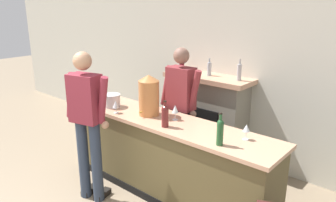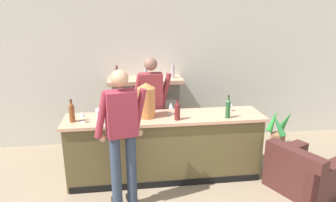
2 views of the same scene
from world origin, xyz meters
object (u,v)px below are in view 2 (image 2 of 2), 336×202
(ice_bucket_steel, at_px, (104,115))
(wine_bottle_rose_blush, at_px, (72,112))
(fireplace_stone, at_px, (146,112))
(wine_glass_front_right, at_px, (82,115))
(armchair_black, at_px, (302,175))
(wine_glass_near_bucket, at_px, (171,106))
(wine_bottle_port_short, at_px, (177,110))
(person_customer, at_px, (122,135))
(person_bartender, at_px, (151,106))
(wine_glass_front_left, at_px, (121,116))
(wine_bottle_riesling_slim, at_px, (228,108))
(wine_glass_mid_counter, at_px, (230,104))
(copper_dispenser, at_px, (146,100))
(potted_plant_corner, at_px, (278,132))

(ice_bucket_steel, relative_size, wine_bottle_rose_blush, 0.71)
(fireplace_stone, bearing_deg, wine_glass_front_right, -125.31)
(armchair_black, xyz_separation_m, wine_glass_near_bucket, (-1.79, 0.70, 0.88))
(wine_bottle_port_short, bearing_deg, person_customer, -146.70)
(person_bartender, relative_size, wine_bottle_rose_blush, 5.59)
(armchair_black, height_order, wine_glass_front_left, wine_glass_front_left)
(armchair_black, relative_size, wine_bottle_port_short, 3.59)
(wine_glass_near_bucket, bearing_deg, person_customer, -133.50)
(person_bartender, height_order, wine_bottle_riesling_slim, person_bartender)
(wine_bottle_riesling_slim, bearing_deg, ice_bucket_steel, 176.65)
(armchair_black, xyz_separation_m, wine_glass_front_right, (-3.04, 0.51, 0.86))
(wine_glass_front_left, distance_m, wine_glass_mid_counter, 1.68)
(person_bartender, bearing_deg, wine_bottle_port_short, -64.88)
(wine_glass_near_bucket, bearing_deg, wine_bottle_riesling_slim, -18.50)
(fireplace_stone, distance_m, armchair_black, 2.83)
(copper_dispenser, bearing_deg, potted_plant_corner, 16.44)
(armchair_black, xyz_separation_m, potted_plant_corner, (0.33, 1.36, 0.08))
(armchair_black, bearing_deg, person_bartender, 151.17)
(wine_glass_near_bucket, bearing_deg, wine_glass_front_right, -171.51)
(person_bartender, xyz_separation_m, wine_glass_front_left, (-0.47, -0.73, 0.11))
(copper_dispenser, distance_m, wine_glass_mid_counter, 1.30)
(copper_dispenser, xyz_separation_m, wine_bottle_port_short, (0.42, -0.18, -0.12))
(ice_bucket_steel, distance_m, wine_glass_front_left, 0.28)
(person_customer, height_order, wine_glass_mid_counter, person_customer)
(wine_glass_near_bucket, relative_size, wine_glass_mid_counter, 1.12)
(potted_plant_corner, relative_size, wine_bottle_rose_blush, 2.38)
(wine_bottle_rose_blush, relative_size, wine_glass_mid_counter, 1.95)
(wine_glass_front_right, bearing_deg, armchair_black, -9.59)
(person_bartender, bearing_deg, armchair_black, -28.83)
(potted_plant_corner, bearing_deg, wine_bottle_rose_blush, -167.20)
(armchair_black, bearing_deg, wine_glass_mid_counter, 140.06)
(person_customer, xyz_separation_m, wine_glass_front_right, (-0.54, 0.56, 0.09))
(armchair_black, bearing_deg, wine_bottle_riesling_slim, 156.38)
(wine_bottle_rose_blush, xyz_separation_m, wine_glass_front_left, (0.68, -0.16, -0.03))
(fireplace_stone, relative_size, person_customer, 0.88)
(wine_glass_front_right, bearing_deg, wine_glass_mid_counter, 5.58)
(wine_bottle_riesling_slim, relative_size, wine_glass_near_bucket, 1.81)
(person_customer, xyz_separation_m, wine_bottle_riesling_slim, (1.50, 0.49, 0.12))
(wine_bottle_riesling_slim, bearing_deg, armchair_black, -23.62)
(wine_bottle_rose_blush, bearing_deg, ice_bucket_steel, -3.40)
(ice_bucket_steel, relative_size, wine_bottle_port_short, 0.74)
(fireplace_stone, relative_size, wine_glass_mid_counter, 9.77)
(potted_plant_corner, xyz_separation_m, wine_bottle_port_short, (-2.06, -0.91, 0.81))
(wine_bottle_port_short, xyz_separation_m, wine_glass_mid_counter, (0.87, 0.27, -0.02))
(potted_plant_corner, xyz_separation_m, person_customer, (-2.83, -1.41, 0.69))
(copper_dispenser, height_order, wine_glass_mid_counter, copper_dispenser)
(person_customer, bearing_deg, wine_glass_near_bucket, 46.50)
(fireplace_stone, xyz_separation_m, wine_glass_front_left, (-0.42, -1.45, 0.45))
(potted_plant_corner, height_order, person_bartender, person_bartender)
(person_customer, height_order, wine_bottle_rose_blush, person_customer)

